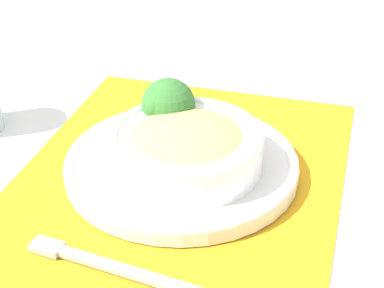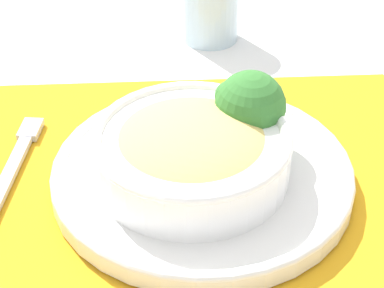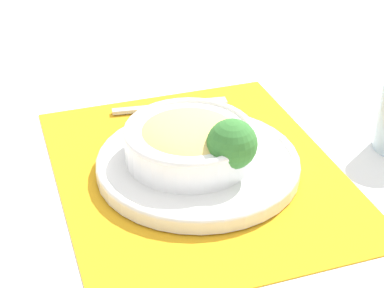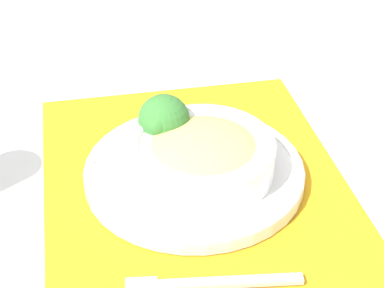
# 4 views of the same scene
# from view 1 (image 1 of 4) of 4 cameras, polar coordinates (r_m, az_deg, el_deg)

# --- Properties ---
(ground_plane) EXTENTS (4.00, 4.00, 0.00)m
(ground_plane) POSITION_cam_1_polar(r_m,az_deg,el_deg) (0.76, -0.93, -2.74)
(ground_plane) COLOR white
(placemat) EXTENTS (0.49, 0.42, 0.00)m
(placemat) POSITION_cam_1_polar(r_m,az_deg,el_deg) (0.76, -0.93, -2.61)
(placemat) COLOR orange
(placemat) RESTS_ON ground_plane
(plate) EXTENTS (0.27, 0.27, 0.02)m
(plate) POSITION_cam_1_polar(r_m,az_deg,el_deg) (0.75, -0.93, -1.77)
(plate) COLOR white
(plate) RESTS_ON placemat
(bowl) EXTENTS (0.17, 0.17, 0.05)m
(bowl) POSITION_cam_1_polar(r_m,az_deg,el_deg) (0.72, -0.51, -0.16)
(bowl) COLOR white
(bowl) RESTS_ON plate
(broccoli_floret) EXTENTS (0.07, 0.07, 0.08)m
(broccoli_floret) POSITION_cam_1_polar(r_m,az_deg,el_deg) (0.77, -2.14, 3.40)
(broccoli_floret) COLOR #84AD5B
(broccoli_floret) RESTS_ON plate
(carrot_slice_near) EXTENTS (0.04, 0.04, 0.01)m
(carrot_slice_near) POSITION_cam_1_polar(r_m,az_deg,el_deg) (0.73, -4.97, -2.09)
(carrot_slice_near) COLOR orange
(carrot_slice_near) RESTS_ON plate
(carrot_slice_middle) EXTENTS (0.04, 0.04, 0.01)m
(carrot_slice_middle) POSITION_cam_1_polar(r_m,az_deg,el_deg) (0.72, -4.24, -2.85)
(carrot_slice_middle) COLOR orange
(carrot_slice_middle) RESTS_ON plate
(fork) EXTENTS (0.02, 0.18, 0.01)m
(fork) POSITION_cam_1_polar(r_m,az_deg,el_deg) (0.63, -8.50, -10.32)
(fork) COLOR #B7B7BC
(fork) RESTS_ON placemat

